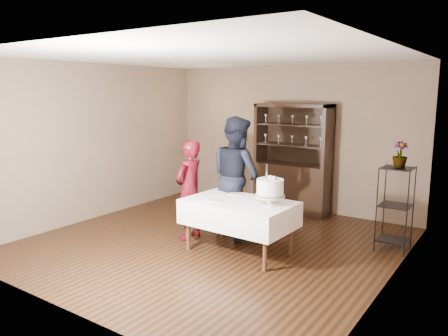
% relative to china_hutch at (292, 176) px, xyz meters
% --- Properties ---
extents(floor, '(5.00, 5.00, 0.00)m').
position_rel_china_hutch_xyz_m(floor, '(-0.20, -2.25, -0.66)').
color(floor, black).
rests_on(floor, ground).
extents(ceiling, '(5.00, 5.00, 0.00)m').
position_rel_china_hutch_xyz_m(ceiling, '(-0.20, -2.25, 2.04)').
color(ceiling, silver).
rests_on(ceiling, back_wall).
extents(back_wall, '(5.00, 0.02, 2.70)m').
position_rel_china_hutch_xyz_m(back_wall, '(-0.20, 0.25, 0.69)').
color(back_wall, brown).
rests_on(back_wall, floor).
extents(wall_left, '(0.02, 5.00, 2.70)m').
position_rel_china_hutch_xyz_m(wall_left, '(-2.70, -2.25, 0.69)').
color(wall_left, brown).
rests_on(wall_left, floor).
extents(wall_right, '(0.02, 5.00, 2.70)m').
position_rel_china_hutch_xyz_m(wall_right, '(2.30, -2.25, 0.69)').
color(wall_right, brown).
rests_on(wall_right, floor).
extents(china_hutch, '(1.40, 0.48, 2.00)m').
position_rel_china_hutch_xyz_m(china_hutch, '(0.00, 0.00, 0.00)').
color(china_hutch, black).
rests_on(china_hutch, floor).
extents(plant_etagere, '(0.42, 0.42, 1.20)m').
position_rel_china_hutch_xyz_m(plant_etagere, '(2.08, -1.05, -0.01)').
color(plant_etagere, black).
rests_on(plant_etagere, floor).
extents(cake_table, '(1.51, 0.96, 0.74)m').
position_rel_china_hutch_xyz_m(cake_table, '(0.33, -2.37, -0.10)').
color(cake_table, white).
rests_on(cake_table, floor).
extents(woman, '(0.37, 0.56, 1.51)m').
position_rel_china_hutch_xyz_m(woman, '(-0.61, -2.28, 0.09)').
color(woman, '#340408').
rests_on(woman, floor).
extents(man, '(1.12, 1.03, 1.86)m').
position_rel_china_hutch_xyz_m(man, '(-0.11, -1.74, 0.26)').
color(man, black).
rests_on(man, floor).
extents(cake, '(0.45, 0.45, 0.55)m').
position_rel_china_hutch_xyz_m(cake, '(0.78, -2.32, 0.29)').
color(cake, silver).
rests_on(cake, cake_table).
extents(plate_near, '(0.26, 0.26, 0.01)m').
position_rel_china_hutch_xyz_m(plate_near, '(0.06, -2.55, 0.08)').
color(plate_near, silver).
rests_on(plate_near, cake_table).
extents(plate_far, '(0.24, 0.24, 0.01)m').
position_rel_china_hutch_xyz_m(plate_far, '(0.09, -2.07, 0.08)').
color(plate_far, silver).
rests_on(plate_far, cake_table).
extents(potted_plant, '(0.28, 0.28, 0.36)m').
position_rel_china_hutch_xyz_m(potted_plant, '(2.09, -1.01, 0.70)').
color(potted_plant, '#507337').
rests_on(potted_plant, plant_etagere).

